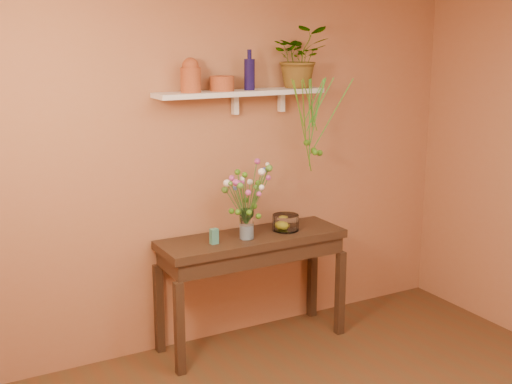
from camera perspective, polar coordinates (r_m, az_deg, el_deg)
The scene contains 13 objects.
room at distance 3.45m, azimuth 12.51°, elevation -3.59°, with size 4.04×4.04×2.70m.
sideboard at distance 5.05m, azimuth -0.33°, elevation -5.08°, with size 1.43×0.46×0.87m.
wall_shelf at distance 4.91m, azimuth -1.22°, elevation 8.43°, with size 1.30×0.24×0.19m.
terracotta_jug at distance 4.72m, azimuth -5.60°, elevation 9.84°, with size 0.15×0.15×0.24m.
terracotta_pot at distance 4.84m, azimuth -2.91°, elevation 9.24°, with size 0.17×0.17×0.11m, color #A14628.
blue_bottle at distance 4.90m, azimuth -0.56°, elevation 10.07°, with size 0.08×0.08×0.29m.
spider_plant at distance 5.13m, azimuth 3.77°, elevation 11.42°, with size 0.41×0.36×0.46m, color #407D18.
plant_fronds at distance 5.07m, azimuth 4.92°, elevation 5.19°, with size 0.49×0.28×0.72m.
glass_vase at distance 4.90m, azimuth -0.81°, elevation -2.95°, with size 0.11×0.11×0.22m.
bouquet at distance 4.82m, azimuth -0.84°, elevation 0.43°, with size 0.44×0.38×0.45m.
glass_bowl at distance 5.13m, azimuth 2.55°, elevation -2.67°, with size 0.20×0.20×0.12m.
lemon at distance 5.14m, azimuth 2.34°, elevation -2.80°, with size 0.07×0.07×0.07m, color yellow.
carton at distance 4.80m, azimuth -3.60°, elevation -3.80°, with size 0.06×0.04×0.11m, color #2F6980.
Camera 1 is at (-2.20, -2.46, 2.33)m, focal length 46.84 mm.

